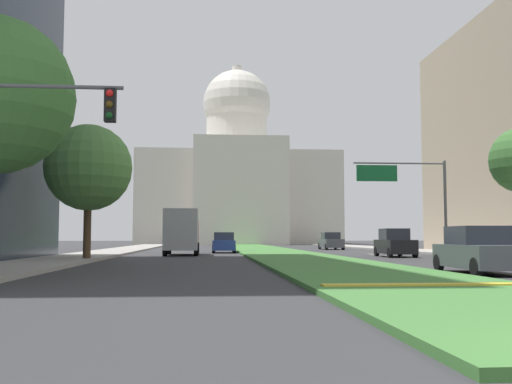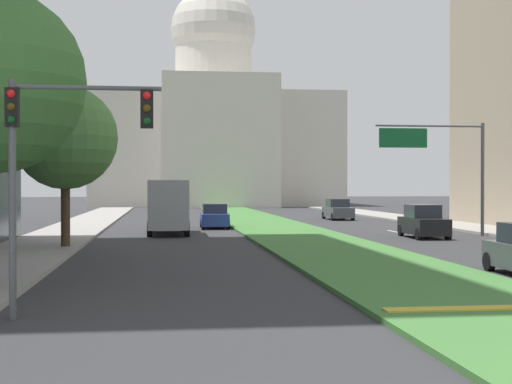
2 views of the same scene
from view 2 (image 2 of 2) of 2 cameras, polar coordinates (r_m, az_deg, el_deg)
name	(u,v)px [view 2 (image 2 of 2)]	position (r m, az deg, el deg)	size (l,w,h in m)	color
ground_plane	(257,222)	(58.48, 0.09, -2.33)	(260.00, 260.00, 0.00)	#333335
grass_median	(266,224)	(53.43, 0.79, -2.53)	(5.72, 91.83, 0.14)	#427A38
median_curb_nose	(495,308)	(17.56, 18.06, -8.53)	(5.15, 0.50, 0.04)	gold
lane_dashes_right	(403,233)	(45.41, 11.34, -3.16)	(0.16, 45.15, 0.01)	silver
sidewalk_left	(72,230)	(48.16, -14.04, -2.87)	(4.00, 91.83, 0.15)	#9E9991
sidewalk_right	(468,227)	(52.05, 16.09, -2.62)	(4.00, 91.83, 0.15)	#9E9991
capitol_building	(214,132)	(108.63, -3.28, 4.65)	(34.54, 27.98, 33.08)	beige
traffic_light_near_left	(52,145)	(16.61, -15.51, 3.54)	(3.34, 0.35, 5.20)	#515456
overhead_guide_sign	(442,154)	(43.35, 14.22, 2.85)	(6.44, 0.20, 6.50)	#515456
street_tree_left_mid	(65,138)	(34.51, -14.56, 4.08)	(4.73, 4.73, 7.45)	#4C3823
sedan_midblock	(423,223)	(41.72, 12.83, -2.32)	(1.94, 4.20, 1.84)	black
sedan_distant	(214,217)	(49.79, -3.24, -1.93)	(1.96, 4.24, 1.66)	navy
sedan_far_horizon	(338,210)	(62.64, 6.35, -1.39)	(1.92, 4.44, 1.75)	#4C5156
box_truck_delivery	(168,206)	(43.88, -6.83, -1.10)	(2.40, 6.40, 3.20)	maroon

